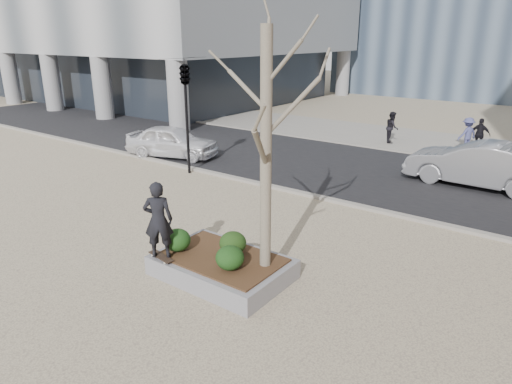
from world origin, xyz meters
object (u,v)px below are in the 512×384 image
Objects in this scene: planter at (222,267)px; skateboard at (161,257)px; police_car at (172,141)px; skateboarder at (158,220)px.

planter is 1.41m from skateboard.
skateboard is at bearing -153.14° from police_car.
skateboard is 0.44× the size of skateboarder.
skateboarder reaches higher than skateboard.
skateboarder reaches higher than police_car.
police_car is at bearing 141.83° from planter.
police_car reaches higher than skateboard.
planter is 11.34m from police_car.
skateboard is (-1.10, -0.84, 0.26)m from planter.
planter is 0.72× the size of police_car.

